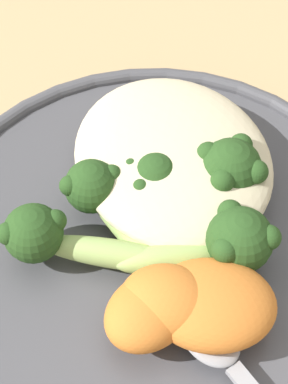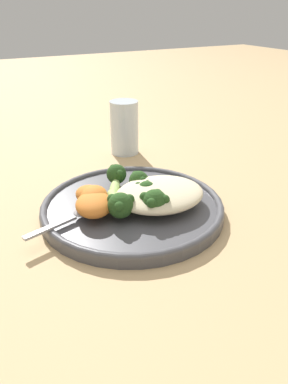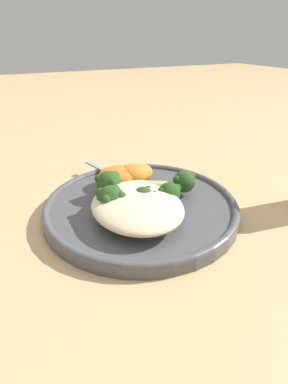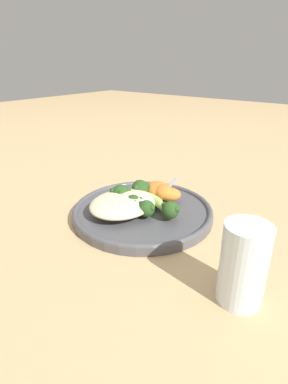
% 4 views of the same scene
% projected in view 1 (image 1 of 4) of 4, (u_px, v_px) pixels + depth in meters
% --- Properties ---
extents(ground_plane, '(4.00, 4.00, 0.00)m').
position_uv_depth(ground_plane, '(167.00, 242.00, 0.41)').
color(ground_plane, tan).
extents(plate, '(0.29, 0.29, 0.02)m').
position_uv_depth(plate, '(156.00, 234.00, 0.40)').
color(plate, '#4C4C51').
rests_on(plate, ground_plane).
extents(quinoa_mound, '(0.14, 0.12, 0.03)m').
position_uv_depth(quinoa_mound, '(173.00, 157.00, 0.40)').
color(quinoa_mound, beige).
rests_on(quinoa_mound, plate).
extents(broccoli_stalk_0, '(0.04, 0.09, 0.04)m').
position_uv_depth(broccoli_stalk_0, '(223.00, 244.00, 0.36)').
color(broccoli_stalk_0, '#9EBC66').
rests_on(broccoli_stalk_0, plate).
extents(broccoli_stalk_1, '(0.08, 0.10, 0.04)m').
position_uv_depth(broccoli_stalk_1, '(221.00, 182.00, 0.39)').
color(broccoli_stalk_1, '#9EBC66').
rests_on(broccoli_stalk_1, plate).
extents(broccoli_stalk_2, '(0.09, 0.04, 0.03)m').
position_uv_depth(broccoli_stalk_2, '(151.00, 194.00, 0.39)').
color(broccoli_stalk_2, '#9EBC66').
rests_on(broccoli_stalk_2, plate).
extents(broccoli_stalk_3, '(0.09, 0.05, 0.03)m').
position_uv_depth(broccoli_stalk_3, '(103.00, 200.00, 0.38)').
color(broccoli_stalk_3, '#9EBC66').
rests_on(broccoli_stalk_3, plate).
extents(broccoli_stalk_4, '(0.07, 0.11, 0.03)m').
position_uv_depth(broccoli_stalk_4, '(64.00, 241.00, 0.36)').
color(broccoli_stalk_4, '#9EBC66').
rests_on(broccoli_stalk_4, plate).
extents(sweet_potato_chunk_0, '(0.06, 0.07, 0.03)m').
position_uv_depth(sweet_potato_chunk_0, '(169.00, 301.00, 0.34)').
color(sweet_potato_chunk_0, orange).
rests_on(sweet_potato_chunk_0, plate).
extents(sweet_potato_chunk_1, '(0.08, 0.08, 0.03)m').
position_uv_depth(sweet_potato_chunk_1, '(204.00, 306.00, 0.34)').
color(sweet_potato_chunk_1, orange).
rests_on(sweet_potato_chunk_1, plate).
extents(sweet_potato_chunk_2, '(0.06, 0.06, 0.03)m').
position_uv_depth(sweet_potato_chunk_2, '(149.00, 311.00, 0.34)').
color(sweet_potato_chunk_2, orange).
rests_on(sweet_potato_chunk_2, plate).
extents(spoon, '(0.12, 0.05, 0.01)m').
position_uv_depth(spoon, '(226.00, 357.00, 0.33)').
color(spoon, '#A3A3A8').
rests_on(spoon, plate).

